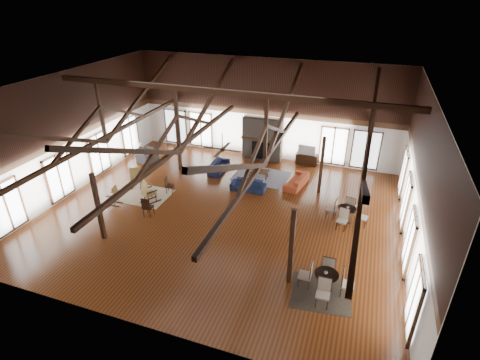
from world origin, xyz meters
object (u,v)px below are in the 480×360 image
(cafe_table_far, at_px, (347,212))
(tv_console, at_px, (307,159))
(armchair, at_px, (146,156))
(cafe_table_near, at_px, (326,279))
(coffee_table, at_px, (259,171))
(sofa_navy_front, at_px, (248,186))
(sofa_orange, at_px, (297,180))
(sofa_navy_left, at_px, (219,166))

(cafe_table_far, xyz_separation_m, tv_console, (-2.82, 5.56, -0.17))
(armchair, height_order, cafe_table_near, cafe_table_near)
(tv_console, bearing_deg, coffee_table, -129.55)
(cafe_table_far, bearing_deg, sofa_navy_front, 165.60)
(sofa_orange, bearing_deg, sofa_navy_left, -84.27)
(sofa_navy_left, height_order, tv_console, tv_console)
(tv_console, bearing_deg, cafe_table_near, -76.15)
(sofa_navy_left, bearing_deg, tv_console, -62.99)
(armchair, xyz_separation_m, cafe_table_near, (11.79, -7.41, 0.14))
(cafe_table_far, relative_size, tv_console, 1.49)
(sofa_orange, xyz_separation_m, coffee_table, (-2.18, 0.24, 0.07))
(armchair, relative_size, tv_console, 0.89)
(sofa_navy_front, relative_size, tv_console, 1.44)
(cafe_table_far, distance_m, tv_console, 6.23)
(sofa_navy_front, xyz_separation_m, sofa_navy_left, (-2.32, 1.63, 0.01))
(cafe_table_near, xyz_separation_m, tv_console, (-2.53, 10.26, -0.19))
(sofa_navy_left, height_order, armchair, armchair)
(cafe_table_near, xyz_separation_m, cafe_table_far, (0.29, 4.70, -0.02))
(sofa_navy_left, bearing_deg, coffee_table, -93.44)
(sofa_navy_front, relative_size, coffee_table, 1.58)
(coffee_table, height_order, tv_console, tv_console)
(sofa_orange, distance_m, cafe_table_far, 3.89)
(sofa_orange, height_order, armchair, armchair)
(cafe_table_near, bearing_deg, coffee_table, 121.84)
(cafe_table_near, relative_size, tv_console, 1.52)
(sofa_navy_left, xyz_separation_m, cafe_table_near, (7.14, -7.64, 0.22))
(sofa_navy_front, bearing_deg, armchair, 167.28)
(sofa_navy_front, relative_size, sofa_orange, 0.91)
(coffee_table, xyz_separation_m, armchair, (-7.07, -0.19, -0.00))
(armchair, distance_m, tv_console, 9.69)
(sofa_orange, distance_m, tv_console, 2.90)
(sofa_navy_left, distance_m, tv_console, 5.31)
(sofa_navy_left, bearing_deg, sofa_navy_front, -127.61)
(sofa_navy_front, height_order, sofa_navy_left, sofa_navy_left)
(sofa_navy_left, height_order, cafe_table_near, cafe_table_near)
(coffee_table, bearing_deg, sofa_orange, -11.83)
(cafe_table_near, bearing_deg, sofa_navy_left, 133.08)
(cafe_table_near, bearing_deg, cafe_table_far, 86.51)
(sofa_navy_front, bearing_deg, tv_console, 60.32)
(coffee_table, xyz_separation_m, cafe_table_near, (4.72, -7.60, 0.14))
(sofa_navy_front, distance_m, sofa_navy_left, 2.84)
(sofa_navy_front, bearing_deg, coffee_table, 85.14)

